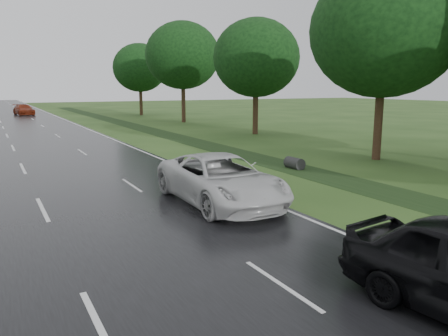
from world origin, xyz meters
TOP-DOWN VIEW (x-y plane):
  - ground at (0.00, 0.00)m, footprint 220.00×220.00m
  - road at (0.00, 45.00)m, footprint 14.00×180.00m
  - edge_stripe_east at (6.75, 45.00)m, footprint 0.12×180.00m
  - center_line at (0.00, 45.00)m, footprint 0.12×180.00m
  - drainage_ditch at (11.50, 18.71)m, footprint 2.20×120.00m
  - tree_east_b at (17.00, 10.00)m, footprint 7.60×7.60m
  - tree_east_c at (18.20, 24.00)m, footprint 7.00×7.00m
  - tree_east_d at (17.80, 38.00)m, footprint 8.00×8.00m
  - tree_east_f at (17.50, 52.00)m, footprint 7.20×7.20m
  - white_pickup at (5.35, 5.99)m, footprint 2.75×5.82m
  - far_car_red at (3.26, 59.24)m, footprint 2.75×5.23m

SIDE VIEW (x-z plane):
  - ground at x=0.00m, z-range 0.00..0.00m
  - road at x=0.00m, z-range 0.00..0.04m
  - drainage_ditch at x=11.50m, z-range -0.24..0.32m
  - edge_stripe_east at x=6.75m, z-range 0.04..0.05m
  - center_line at x=0.00m, z-range 0.04..0.05m
  - far_car_red at x=3.26m, z-range 0.04..1.49m
  - white_pickup at x=5.35m, z-range 0.04..1.65m
  - tree_east_c at x=18.20m, z-range 1.49..10.78m
  - tree_east_f at x=17.50m, z-range 1.56..11.18m
  - tree_east_b at x=17.00m, z-range 1.63..11.74m
  - tree_east_d at x=17.80m, z-range 1.77..12.53m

